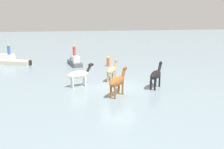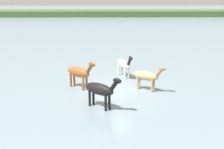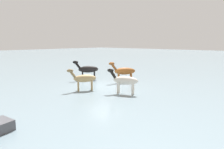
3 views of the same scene
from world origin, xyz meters
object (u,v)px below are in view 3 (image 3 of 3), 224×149
at_px(horse_chestnut_trailing, 124,71).
at_px(horse_rear_stallion, 84,79).
at_px(horse_dark_mare, 87,69).
at_px(horse_dun_straggler, 124,80).

bearing_deg(horse_chestnut_trailing, horse_rear_stallion, 34.01).
relative_size(horse_chestnut_trailing, horse_rear_stallion, 1.05).
distance_m(horse_rear_stallion, horse_dark_mare, 4.12).
distance_m(horse_dun_straggler, horse_rear_stallion, 3.23).
xyz_separation_m(horse_rear_stallion, horse_dark_mare, (-2.92, -2.91, 0.11)).
relative_size(horse_chestnut_trailing, horse_dark_mare, 0.98).
distance_m(horse_chestnut_trailing, horse_rear_stallion, 4.42).
bearing_deg(horse_dun_straggler, horse_chestnut_trailing, -73.61).
xyz_separation_m(horse_chestnut_trailing, horse_dun_straggler, (3.06, 2.43, -0.07)).
bearing_deg(horse_dun_straggler, horse_rear_stallion, 2.11).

